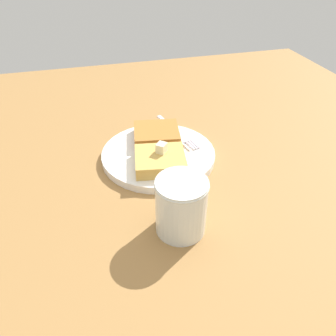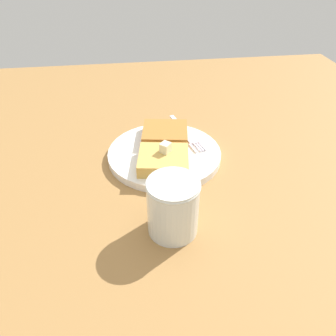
# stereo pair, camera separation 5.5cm
# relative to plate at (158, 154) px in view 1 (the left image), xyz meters

# --- Properties ---
(table_surface) EXTENTS (1.17, 1.17, 0.03)m
(table_surface) POSITION_rel_plate_xyz_m (-0.02, -0.06, -0.02)
(table_surface) COLOR olive
(table_surface) RESTS_ON ground
(plate) EXTENTS (0.22, 0.22, 0.02)m
(plate) POSITION_rel_plate_xyz_m (0.00, 0.00, 0.00)
(plate) COLOR white
(plate) RESTS_ON table_surface
(toast_slice_left) EXTENTS (0.10, 0.10, 0.02)m
(toast_slice_left) POSITION_rel_plate_xyz_m (-0.05, 0.01, 0.02)
(toast_slice_left) COLOR gold
(toast_slice_left) RESTS_ON plate
(toast_slice_middle) EXTENTS (0.10, 0.10, 0.02)m
(toast_slice_middle) POSITION_rel_plate_xyz_m (0.05, -0.01, 0.02)
(toast_slice_middle) COLOR #A96C2E
(toast_slice_middle) RESTS_ON plate
(butter_pat_primary) EXTENTS (0.02, 0.02, 0.02)m
(butter_pat_primary) POSITION_rel_plate_xyz_m (-0.04, 0.00, 0.04)
(butter_pat_primary) COLOR beige
(butter_pat_primary) RESTS_ON toast_slice_left
(fork) EXTENTS (0.16, 0.05, 0.00)m
(fork) POSITION_rel_plate_xyz_m (0.05, -0.06, 0.01)
(fork) COLOR silver
(fork) RESTS_ON plate
(syrup_jar) EXTENTS (0.08, 0.08, 0.09)m
(syrup_jar) POSITION_rel_plate_xyz_m (-0.19, 0.01, 0.03)
(syrup_jar) COLOR #582710
(syrup_jar) RESTS_ON table_surface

